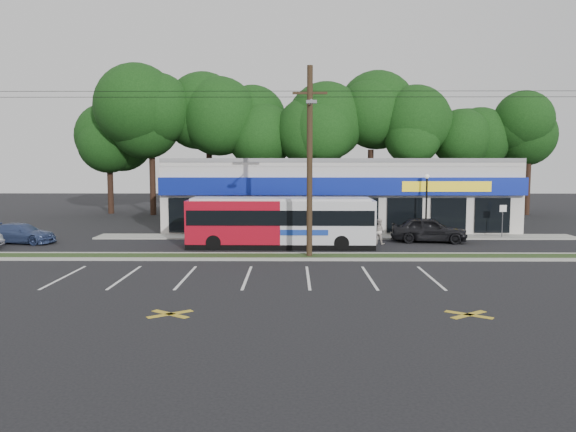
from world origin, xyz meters
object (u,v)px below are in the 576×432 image
(sign_post, at_px, (503,215))
(metrobus, at_px, (281,221))
(pedestrian_a, at_px, (291,227))
(pedestrian_b, at_px, (379,231))
(utility_pole, at_px, (306,155))
(car_blue, at_px, (21,233))
(car_dark, at_px, (429,229))
(lamp_post, at_px, (427,198))

(sign_post, xyz_separation_m, metrobus, (-14.58, -4.08, 0.01))
(sign_post, xyz_separation_m, pedestrian_a, (-14.00, -1.07, -0.66))
(pedestrian_a, xyz_separation_m, pedestrian_b, (5.44, -1.50, -0.10))
(utility_pole, distance_m, car_blue, 18.99)
(sign_post, bearing_deg, utility_pole, -149.85)
(car_dark, bearing_deg, lamp_post, -0.39)
(utility_pole, distance_m, sign_post, 15.71)
(utility_pole, xyz_separation_m, car_blue, (-17.62, 5.22, -4.79))
(car_dark, xyz_separation_m, pedestrian_b, (-3.27, -0.87, -0.01))
(car_blue, bearing_deg, pedestrian_a, -75.71)
(sign_post, xyz_separation_m, pedestrian_b, (-8.56, -2.57, -0.76))
(utility_pole, distance_m, pedestrian_b, 8.27)
(utility_pole, bearing_deg, sign_post, 30.15)
(utility_pole, xyz_separation_m, car_dark, (7.88, 5.94, -4.61))
(car_dark, height_order, car_blue, car_dark)
(sign_post, bearing_deg, metrobus, -164.38)
(lamp_post, bearing_deg, pedestrian_b, -141.78)
(car_dark, relative_size, pedestrian_b, 2.97)
(car_blue, distance_m, pedestrian_b, 22.23)
(car_blue, xyz_separation_m, pedestrian_b, (22.23, -0.14, 0.17))
(car_dark, distance_m, pedestrian_b, 3.39)
(utility_pole, relative_size, car_dark, 10.56)
(metrobus, distance_m, car_blue, 16.32)
(car_blue, height_order, pedestrian_b, pedestrian_b)
(pedestrian_b, bearing_deg, car_blue, 30.87)
(utility_pole, height_order, pedestrian_a, utility_pole)
(car_dark, bearing_deg, pedestrian_a, 93.81)
(sign_post, xyz_separation_m, car_blue, (-30.79, -2.43, -0.93))
(sign_post, height_order, pedestrian_b, sign_post)
(car_blue, height_order, pedestrian_a, pedestrian_a)
(utility_pole, relative_size, pedestrian_a, 27.90)
(metrobus, bearing_deg, car_blue, 174.91)
(utility_pole, bearing_deg, lamp_post, 43.95)
(metrobus, xyz_separation_m, pedestrian_b, (6.02, 1.50, -0.77))
(metrobus, bearing_deg, car_dark, 15.01)
(car_dark, bearing_deg, utility_pole, 134.97)
(lamp_post, height_order, sign_post, lamp_post)
(sign_post, distance_m, metrobus, 15.14)
(sign_post, height_order, pedestrian_a, sign_post)
(lamp_post, xyz_separation_m, sign_post, (5.00, -0.23, -1.12))
(metrobus, distance_m, pedestrian_b, 6.25)
(utility_pole, bearing_deg, pedestrian_a, 97.21)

